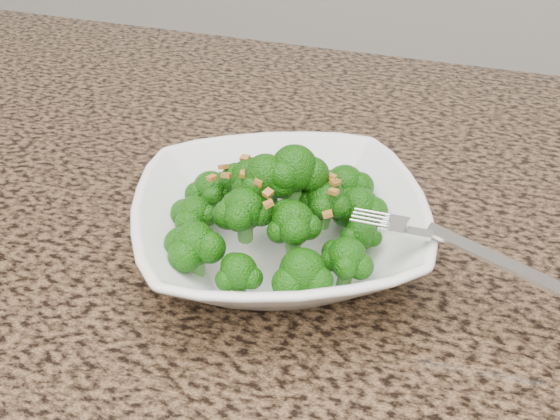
% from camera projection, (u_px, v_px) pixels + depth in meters
% --- Properties ---
extents(granite_counter, '(1.64, 1.04, 0.03)m').
position_uv_depth(granite_counter, '(131.00, 253.00, 0.65)').
color(granite_counter, brown).
rests_on(granite_counter, cabinet).
extents(bowl, '(0.33, 0.33, 0.06)m').
position_uv_depth(bowl, '(280.00, 229.00, 0.61)').
color(bowl, white).
rests_on(bowl, granite_counter).
extents(broccoli_pile, '(0.22, 0.22, 0.07)m').
position_uv_depth(broccoli_pile, '(280.00, 164.00, 0.57)').
color(broccoli_pile, '#195F0A').
rests_on(broccoli_pile, bowl).
extents(garlic_topping, '(0.13, 0.13, 0.01)m').
position_uv_depth(garlic_topping, '(280.00, 124.00, 0.55)').
color(garlic_topping, '#B3762B').
rests_on(garlic_topping, broccoli_pile).
extents(fork, '(0.19, 0.06, 0.01)m').
position_uv_depth(fork, '(423.00, 234.00, 0.54)').
color(fork, silver).
rests_on(fork, bowl).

